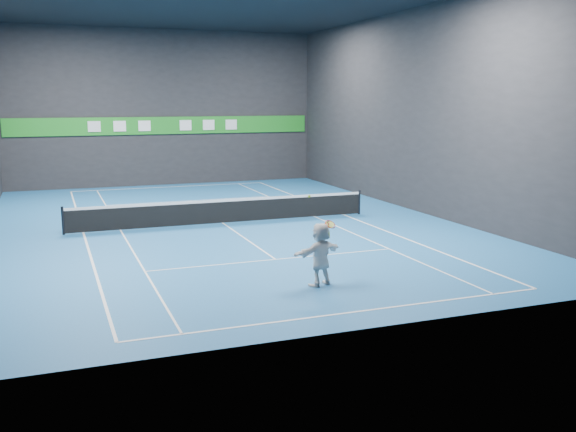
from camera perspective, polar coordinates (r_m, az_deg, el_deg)
name	(u,v)px	position (r m, az deg, el deg)	size (l,w,h in m)	color
ground	(223,224)	(26.42, -5.76, -0.67)	(26.00, 26.00, 0.00)	#1C5C9A
wall_back	(164,108)	(38.65, -10.94, 9.39)	(18.00, 0.10, 9.00)	#232326
wall_front	(380,125)	(13.78, 8.15, 8.05)	(18.00, 0.10, 9.00)	#232326
wall_right	(417,111)	(29.55, 11.41, 9.13)	(0.10, 26.00, 9.00)	#232326
baseline_near	(352,312)	(15.59, 5.74, -8.51)	(10.98, 0.08, 0.01)	white
baseline_far	(170,187)	(37.89, -10.42, 2.56)	(10.98, 0.08, 0.01)	white
sideline_doubles_left	(84,233)	(25.60, -17.72, -1.46)	(0.08, 23.78, 0.01)	white
sideline_doubles_right	(344,215)	(28.30, 5.04, 0.09)	(0.08, 23.78, 0.01)	white
sideline_singles_left	(121,231)	(25.70, -14.65, -1.26)	(0.06, 23.78, 0.01)	white
sideline_singles_right	(316,217)	(27.73, 2.47, -0.09)	(0.06, 23.78, 0.01)	white
service_line_near	(276,259)	(20.44, -1.11, -3.88)	(8.23, 0.06, 0.01)	white
service_line_far	(190,201)	(32.55, -8.67, 1.36)	(8.23, 0.06, 0.01)	white
center_service_line	(223,223)	(26.42, -5.76, -0.66)	(0.06, 12.80, 0.01)	white
player	(320,254)	(17.49, 2.90, -3.41)	(1.62, 0.51, 1.74)	silver
tennis_ball	(309,196)	(17.31, 1.91, 1.76)	(0.07, 0.07, 0.07)	#C1E526
tennis_net	(223,211)	(26.32, -5.78, 0.48)	(12.50, 0.10, 1.07)	black
sponsor_banner	(165,125)	(38.61, -10.87, 7.91)	(17.64, 0.11, 1.00)	#1E8A23
tennis_racket	(330,225)	(17.48, 3.75, -0.85)	(0.43, 0.36, 0.53)	red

